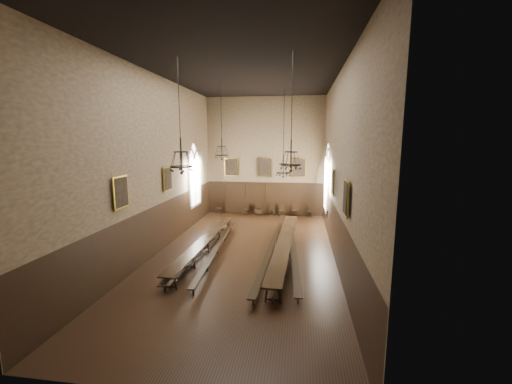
% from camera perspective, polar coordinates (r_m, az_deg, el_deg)
% --- Properties ---
extents(floor, '(9.00, 18.00, 0.02)m').
position_cam_1_polar(floor, '(16.28, -2.11, -11.36)').
color(floor, black).
rests_on(floor, ground).
extents(ceiling, '(9.00, 18.00, 0.02)m').
position_cam_1_polar(ceiling, '(15.57, -2.32, 21.44)').
color(ceiling, black).
rests_on(ceiling, ground).
extents(wall_back, '(9.00, 0.02, 9.00)m').
position_cam_1_polar(wall_back, '(24.18, 1.60, 6.41)').
color(wall_back, '#897554').
rests_on(wall_back, ground).
extents(wall_front, '(9.00, 0.02, 9.00)m').
position_cam_1_polar(wall_front, '(6.68, -16.06, -1.81)').
color(wall_front, '#897554').
rests_on(wall_front, ground).
extents(wall_left, '(0.02, 18.00, 9.00)m').
position_cam_1_polar(wall_left, '(16.68, -17.69, 4.63)').
color(wall_left, '#897554').
rests_on(wall_left, ground).
extents(wall_right, '(0.02, 18.00, 9.00)m').
position_cam_1_polar(wall_right, '(15.14, 14.88, 4.32)').
color(wall_right, '#897554').
rests_on(wall_right, ground).
extents(wainscot_panelling, '(9.00, 18.00, 2.50)m').
position_cam_1_polar(wainscot_panelling, '(15.88, -2.13, -7.10)').
color(wainscot_panelling, black).
rests_on(wainscot_panelling, floor).
extents(table_left, '(0.85, 9.06, 0.71)m').
position_cam_1_polar(table_left, '(16.60, -9.35, -9.73)').
color(table_left, black).
rests_on(table_left, floor).
extents(table_right, '(1.11, 10.38, 0.81)m').
position_cam_1_polar(table_right, '(16.01, 5.21, -10.18)').
color(table_right, black).
rests_on(table_right, floor).
extents(bench_left_outer, '(0.77, 9.49, 0.43)m').
position_cam_1_polar(bench_left_outer, '(16.82, -10.85, -9.81)').
color(bench_left_outer, black).
rests_on(bench_left_outer, floor).
extents(bench_left_inner, '(0.80, 9.42, 0.42)m').
position_cam_1_polar(bench_left_inner, '(16.38, -7.06, -10.25)').
color(bench_left_inner, black).
rests_on(bench_left_inner, floor).
extents(bench_right_inner, '(0.67, 10.17, 0.46)m').
position_cam_1_polar(bench_right_inner, '(15.83, 2.68, -10.82)').
color(bench_right_inner, black).
rests_on(bench_right_inner, floor).
extents(bench_right_outer, '(0.90, 9.93, 0.45)m').
position_cam_1_polar(bench_right_outer, '(15.98, 6.78, -10.70)').
color(bench_right_outer, black).
rests_on(bench_right_outer, floor).
extents(chair_0, '(0.49, 0.49, 0.99)m').
position_cam_1_polar(chair_0, '(24.97, -6.73, -3.30)').
color(chair_0, black).
rests_on(chair_0, floor).
extents(chair_2, '(0.48, 0.48, 0.87)m').
position_cam_1_polar(chair_2, '(24.53, -1.81, -3.56)').
color(chair_2, black).
rests_on(chair_2, floor).
extents(chair_3, '(0.50, 0.50, 1.01)m').
position_cam_1_polar(chair_3, '(24.38, 0.26, -3.53)').
color(chair_3, black).
rests_on(chair_3, floor).
extents(chair_4, '(0.46, 0.46, 0.95)m').
position_cam_1_polar(chair_4, '(24.31, 2.87, -3.63)').
color(chair_4, black).
rests_on(chair_4, floor).
extents(chair_5, '(0.48, 0.48, 0.94)m').
position_cam_1_polar(chair_5, '(24.16, 4.69, -3.74)').
color(chair_5, black).
rests_on(chair_5, floor).
extents(chair_6, '(0.46, 0.46, 1.00)m').
position_cam_1_polar(chair_6, '(24.10, 7.13, -3.76)').
color(chair_6, black).
rests_on(chair_6, floor).
extents(chair_7, '(0.46, 0.46, 0.87)m').
position_cam_1_polar(chair_7, '(24.19, 9.75, -3.88)').
color(chair_7, black).
rests_on(chair_7, floor).
extents(chandelier_back_left, '(0.80, 0.80, 4.23)m').
position_cam_1_polar(chandelier_back_left, '(18.06, -6.24, 7.58)').
color(chandelier_back_left, black).
rests_on(chandelier_back_left, ceiling).
extents(chandelier_back_right, '(0.77, 0.77, 5.14)m').
position_cam_1_polar(chandelier_back_right, '(17.15, 4.98, 4.76)').
color(chandelier_back_right, black).
rests_on(chandelier_back_right, ceiling).
extents(chandelier_front_left, '(0.95, 0.95, 4.49)m').
position_cam_1_polar(chandelier_front_left, '(13.36, -13.44, 5.67)').
color(chandelier_front_left, black).
rests_on(chandelier_front_left, ceiling).
extents(chandelier_front_right, '(0.79, 0.79, 4.34)m').
position_cam_1_polar(chandelier_front_right, '(12.27, 6.38, 6.28)').
color(chandelier_front_right, black).
rests_on(chandelier_front_right, ceiling).
extents(portrait_back_0, '(1.10, 0.12, 1.40)m').
position_cam_1_polar(portrait_back_0, '(24.53, -4.50, 4.55)').
color(portrait_back_0, '#AD8D29').
rests_on(portrait_back_0, wall_back).
extents(portrait_back_1, '(1.10, 0.12, 1.40)m').
position_cam_1_polar(portrait_back_1, '(24.10, 1.56, 4.49)').
color(portrait_back_1, '#AD8D29').
rests_on(portrait_back_1, wall_back).
extents(portrait_back_2, '(1.10, 0.12, 1.40)m').
position_cam_1_polar(portrait_back_2, '(23.95, 7.77, 4.38)').
color(portrait_back_2, '#AD8D29').
rests_on(portrait_back_2, wall_back).
extents(portrait_left_0, '(0.12, 1.00, 1.30)m').
position_cam_1_polar(portrait_left_0, '(17.61, -15.78, 2.33)').
color(portrait_left_0, '#AD8D29').
rests_on(portrait_left_0, wall_left).
extents(portrait_left_1, '(0.12, 1.00, 1.30)m').
position_cam_1_polar(portrait_left_1, '(13.65, -23.36, -0.05)').
color(portrait_left_1, '#AD8D29').
rests_on(portrait_left_1, wall_left).
extents(portrait_right_0, '(0.12, 1.00, 1.30)m').
position_cam_1_polar(portrait_right_0, '(16.20, 13.90, 1.82)').
color(portrait_right_0, '#AD8D29').
rests_on(portrait_right_0, wall_right).
extents(portrait_right_1, '(0.12, 1.00, 1.30)m').
position_cam_1_polar(portrait_right_1, '(11.79, 16.06, -1.03)').
color(portrait_right_1, '#AD8D29').
rests_on(portrait_right_1, wall_right).
extents(window_right, '(0.20, 2.20, 4.60)m').
position_cam_1_polar(window_right, '(20.69, 12.77, 2.62)').
color(window_right, white).
rests_on(window_right, wall_right).
extents(window_left, '(0.20, 2.20, 4.60)m').
position_cam_1_polar(window_left, '(21.82, -11.13, 3.01)').
color(window_left, white).
rests_on(window_left, wall_left).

